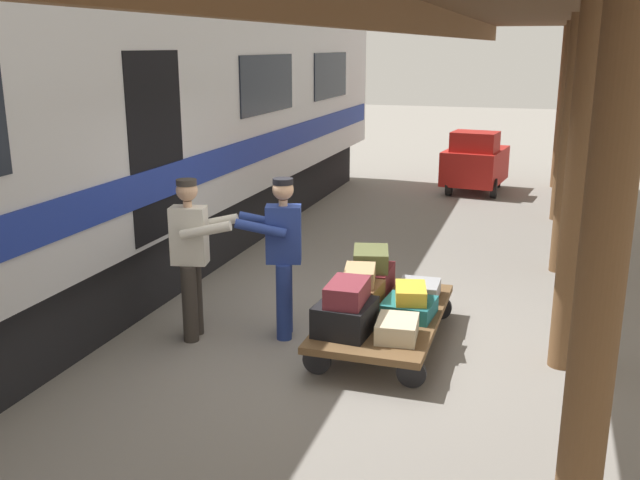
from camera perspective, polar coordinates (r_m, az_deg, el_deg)
ground_plane at (r=7.55m, az=2.96°, el=-8.03°), size 60.00×60.00×0.00m
platform_canopy at (r=6.72m, az=20.69°, el=16.74°), size 3.20×19.64×3.56m
train_car at (r=8.70m, az=-21.68°, el=8.14°), size 3.02×18.51×4.00m
luggage_cart at (r=7.36m, az=5.19°, el=-6.21°), size 1.17×2.18×0.34m
suitcase_cream_canvas at (r=6.72m, az=6.23°, el=-7.11°), size 0.41×0.51×0.18m
suitcase_maroon_trunk at (r=7.90m, az=4.38°, el=-3.22°), size 0.38×0.63×0.28m
suitcase_teal_softside at (r=7.27m, az=7.17°, el=-5.45°), size 0.53×0.54×0.16m
suitcase_black_hardshell at (r=6.80m, az=2.04°, el=-6.22°), size 0.55×0.62×0.30m
suitcase_gray_aluminum at (r=7.83m, az=7.98°, el=-3.95°), size 0.44×0.45×0.16m
suitcase_brown_leather at (r=7.35m, az=3.30°, el=-4.62°), size 0.42×0.48×0.29m
suitcase_tan_vintage at (r=7.30m, az=3.22°, el=-2.86°), size 0.38×0.49×0.17m
suitcase_burgundy_valise at (r=6.72m, az=2.21°, el=-4.22°), size 0.35×0.55×0.20m
suitcase_olive_duffel at (r=7.83m, az=4.13°, el=-1.50°), size 0.49×0.61×0.21m
suitcase_yellow_case at (r=7.23m, az=7.32°, el=-4.27°), size 0.39×0.51×0.15m
porter_in_overalls at (r=7.36m, az=-3.09°, el=-0.99°), size 0.73×0.55×1.70m
porter_by_door at (r=7.42m, az=-10.28°, el=-1.09°), size 0.72×0.52×1.70m
baggage_tug at (r=15.30m, az=12.38°, el=6.12°), size 1.31×1.83×1.30m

